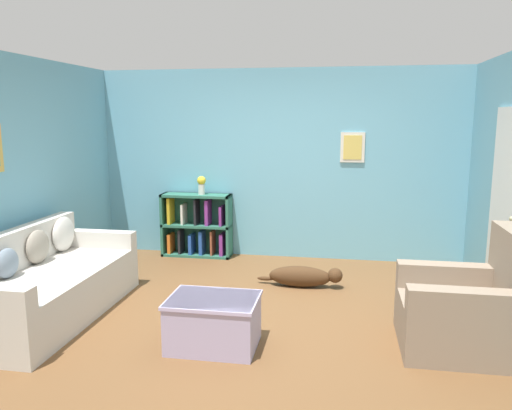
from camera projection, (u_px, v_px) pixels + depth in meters
ground_plane at (249, 316)px, 4.96m from camera, size 14.00×14.00×0.00m
wall_back at (279, 164)px, 6.91m from camera, size 5.60×0.13×2.60m
wall_left at (7, 180)px, 5.15m from camera, size 0.13×5.00×2.60m
couch at (45, 285)px, 4.90m from camera, size 0.93×2.09×0.85m
bookshelf at (197, 226)px, 7.06m from camera, size 0.98×0.30×0.89m
recliner_chair at (470, 310)px, 4.20m from camera, size 0.99×0.88×1.04m
coffee_table at (213, 321)px, 4.25m from camera, size 0.76×0.56×0.44m
dog at (304, 276)px, 5.78m from camera, size 1.00×0.22×0.24m
vase at (202, 184)px, 6.92m from camera, size 0.12×0.12×0.26m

